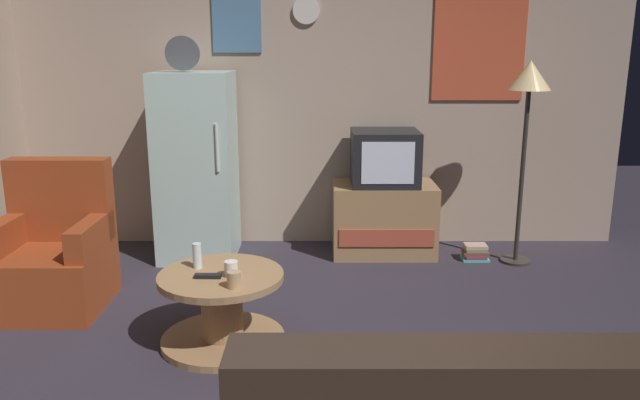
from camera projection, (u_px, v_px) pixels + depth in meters
The scene contains 13 objects.
ground_plane at pixel (319, 382), 3.21m from camera, with size 12.00×12.00×0.00m, color #2D2833.
wall_with_art at pixel (322, 97), 5.28m from camera, with size 5.20×0.12×2.54m.
fridge at pixel (200, 166), 4.99m from camera, with size 0.60×0.62×1.77m.
tv_stand at pixel (387, 219), 5.16m from camera, with size 0.84×0.53×0.59m.
crt_tv at pixel (388, 158), 5.04m from camera, with size 0.54×0.51×0.44m.
standing_lamp at pixel (532, 92), 4.68m from camera, with size 0.32×0.32×1.59m.
coffee_table at pixel (225, 308), 3.59m from camera, with size 0.72×0.72×0.43m.
wine_glass at pixel (200, 255), 3.62m from camera, with size 0.05×0.05×0.15m, color silver.
mug_ceramic_white at pixel (234, 269), 3.49m from camera, with size 0.08×0.08×0.09m, color silver.
mug_ceramic_tan at pixel (237, 280), 3.33m from camera, with size 0.08×0.08×0.09m, color tan.
remote_control at pixel (211, 276), 3.47m from camera, with size 0.15×0.04×0.02m, color black.
armchair at pixel (57, 256), 4.12m from camera, with size 0.68×0.68×0.96m.
book_stack at pixel (478, 253), 5.03m from camera, with size 0.21×0.15×0.13m.
Camera 1 is at (0.02, -2.89, 1.69)m, focal length 34.83 mm.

